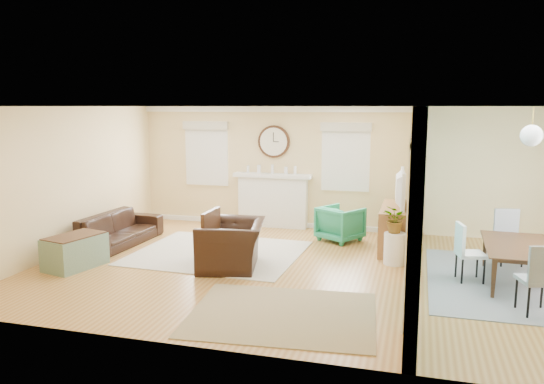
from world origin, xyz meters
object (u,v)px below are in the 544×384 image
object	(u,v)px
credenza	(395,228)
dining_table	(519,265)
sofa	(118,229)
green_chair	(340,224)
eames_chair	(232,245)

from	to	relation	value
credenza	dining_table	bearing A→B (deg)	-38.85
sofa	credenza	distance (m)	5.19
sofa	credenza	xyz separation A→B (m)	(5.08, 1.08, 0.10)
green_chair	dining_table	xyz separation A→B (m)	(2.92, -1.85, -0.04)
sofa	dining_table	distance (m)	6.95
sofa	dining_table	world-z (taller)	sofa
credenza	dining_table	world-z (taller)	credenza
sofa	dining_table	xyz separation A→B (m)	(6.93, -0.41, -0.00)
credenza	dining_table	distance (m)	2.38
credenza	sofa	bearing A→B (deg)	-167.98
eames_chair	dining_table	xyz separation A→B (m)	(4.37, 0.37, -0.08)
sofa	green_chair	bearing A→B (deg)	-67.75
sofa	credenza	world-z (taller)	credenza
eames_chair	green_chair	size ratio (longest dim) A/B	1.57
green_chair	credenza	world-z (taller)	credenza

